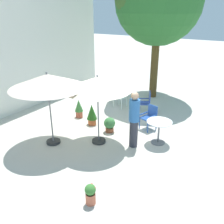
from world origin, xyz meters
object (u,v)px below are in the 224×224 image
cafe_table_0 (159,128)px  potted_plant_3 (92,114)px  standing_person (134,119)px  patio_umbrella_0 (47,82)px  potted_plant_0 (90,194)px  shade_tree (158,0)px  potted_plant_2 (79,108)px  patio_umbrella_1 (98,84)px  potted_plant_1 (110,124)px  patio_chair_0 (146,101)px  patio_chair_2 (150,116)px  patio_chair_1 (119,95)px

cafe_table_0 → potted_plant_3: 2.60m
potted_plant_3 → standing_person: 2.15m
patio_umbrella_0 → potted_plant_0: size_ratio=4.64×
patio_umbrella_0 → potted_plant_0: 3.51m
shade_tree → standing_person: shade_tree is taller
potted_plant_2 → standing_person: bearing=-106.8°
patio_umbrella_1 → standing_person: bearing=-70.2°
potted_plant_0 → standing_person: standing_person is taller
potted_plant_0 → potted_plant_1: potted_plant_1 is taller
patio_chair_0 → patio_chair_2: patio_chair_0 is taller
patio_umbrella_1 → patio_chair_0: bearing=-5.6°
cafe_table_0 → potted_plant_3: size_ratio=1.01×
potted_plant_1 → potted_plant_3: 0.89m
patio_umbrella_1 → potted_plant_2: bearing=55.5°
potted_plant_0 → potted_plant_2: (3.59, 3.21, 0.13)m
patio_chair_0 → potted_plant_2: 2.69m
potted_plant_2 → standing_person: size_ratio=0.41×
patio_umbrella_0 → potted_plant_1: size_ratio=4.35×
patio_umbrella_1 → potted_plant_0: (-2.35, -1.41, -1.68)m
shade_tree → patio_chair_2: (-3.42, -1.36, -3.82)m
shade_tree → cafe_table_0: size_ratio=7.77×
patio_chair_2 → potted_plant_2: patio_chair_2 is taller
shade_tree → patio_umbrella_1: shade_tree is taller
shade_tree → potted_plant_0: size_ratio=12.38×
potted_plant_2 → standing_person: standing_person is taller
cafe_table_0 → patio_chair_2: size_ratio=0.93×
patio_chair_2 → potted_plant_3: patio_chair_2 is taller
patio_umbrella_0 → patio_chair_1: bearing=-2.2°
patio_chair_2 → potted_plant_2: bearing=101.1°
shade_tree → patio_chair_0: bearing=-163.3°
potted_plant_1 → potted_plant_3: (0.15, 0.87, 0.14)m
patio_chair_1 → standing_person: 3.44m
standing_person → patio_chair_1: bearing=38.2°
potted_plant_2 → patio_umbrella_1: bearing=-124.5°
potted_plant_2 → patio_chair_1: bearing=-21.9°
patio_umbrella_0 → patio_chair_0: (3.74, -1.50, -1.49)m
patio_chair_0 → patio_chair_2: size_ratio=1.11×
shade_tree → patio_chair_0: shade_tree is taller
cafe_table_0 → shade_tree: bearing=25.7°
patio_umbrella_1 → patio_chair_0: size_ratio=2.34×
potted_plant_0 → patio_chair_2: bearing=6.1°
patio_chair_0 → patio_chair_1: patio_chair_0 is taller
patio_umbrella_0 → patio_chair_1: (3.87, -0.15, -1.49)m
patio_chair_1 → patio_chair_0: bearing=-95.5°
shade_tree → potted_plant_1: shade_tree is taller
patio_umbrella_1 → potted_plant_2: (1.24, 1.80, -1.55)m
shade_tree → potted_plant_2: shade_tree is taller
potted_plant_3 → patio_chair_0: bearing=-32.4°
potted_plant_3 → standing_person: standing_person is taller
patio_chair_1 → standing_person: standing_person is taller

